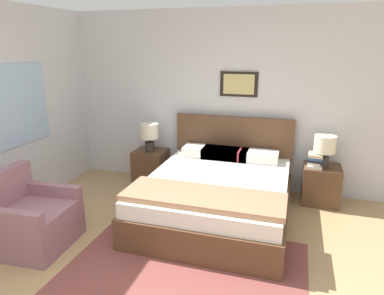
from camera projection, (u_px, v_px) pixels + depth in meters
name	position (u px, v px, depth m)	size (l,w,h in m)	color
wall_back	(221.00, 101.00, 5.06)	(7.01, 0.09, 2.60)	silver
wall_left	(10.00, 111.00, 4.26)	(0.08, 5.48, 2.60)	silver
area_rug_main	(183.00, 274.00, 3.23)	(2.27, 1.76, 0.01)	brown
bed	(217.00, 194.00, 4.27)	(1.73, 2.10, 1.10)	brown
armchair	(30.00, 221.00, 3.65)	(0.81, 0.82, 0.82)	#8E606B
nightstand_near_window	(151.00, 166.00, 5.37)	(0.48, 0.46, 0.52)	brown
nightstand_by_door	(321.00, 185.00, 4.66)	(0.48, 0.46, 0.52)	brown
table_lamp_near_window	(149.00, 133.00, 5.19)	(0.28, 0.28, 0.43)	#2D2823
table_lamp_by_door	(325.00, 147.00, 4.48)	(0.28, 0.28, 0.43)	#2D2823
book_thick_bottom	(315.00, 165.00, 4.57)	(0.18, 0.27, 0.04)	silver
book_hardcover_middle	(315.00, 163.00, 4.56)	(0.20, 0.25, 0.04)	silver
book_novel_upper	(315.00, 160.00, 4.55)	(0.22, 0.23, 0.04)	#232328
book_slim_near_top	(315.00, 157.00, 4.54)	(0.17, 0.26, 0.03)	#335693
book_paperback_top	(316.00, 154.00, 4.53)	(0.20, 0.27, 0.04)	beige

